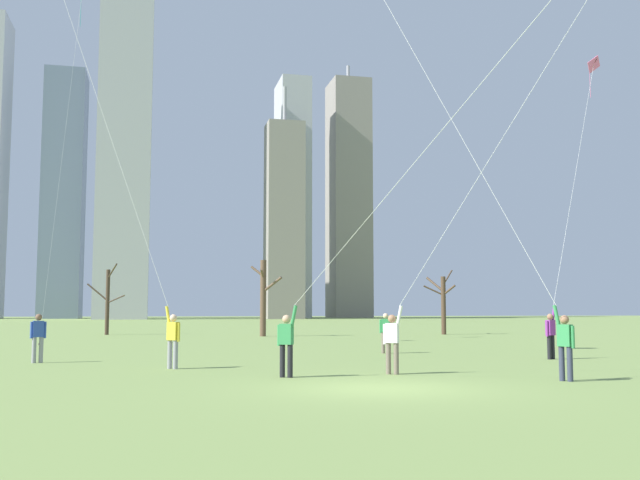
% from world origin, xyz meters
% --- Properties ---
extents(ground_plane, '(400.00, 400.00, 0.00)m').
position_xyz_m(ground_plane, '(0.00, 0.00, 0.00)').
color(ground_plane, '#7A934C').
extents(kite_flyer_far_back_green, '(5.44, 7.80, 17.69)m').
position_xyz_m(kite_flyer_far_back_green, '(4.26, 1.59, 3.24)').
color(kite_flyer_far_back_green, '#33384C').
rests_on(kite_flyer_far_back_green, ground).
extents(kite_flyer_midfield_center_white, '(7.85, 11.82, 13.27)m').
position_xyz_m(kite_flyer_midfield_center_white, '(-0.63, 1.73, 2.42)').
color(kite_flyer_midfield_center_white, black).
rests_on(kite_flyer_midfield_center_white, ground).
extents(kite_flyer_foreground_right_orange, '(9.37, 5.56, 17.98)m').
position_xyz_m(kite_flyer_foreground_right_orange, '(2.95, 2.58, 3.77)').
color(kite_flyer_foreground_right_orange, '#726656').
rests_on(kite_flyer_foreground_right_orange, ground).
extents(kite_flyer_midfield_right_pink, '(7.33, 7.09, 14.00)m').
position_xyz_m(kite_flyer_midfield_right_pink, '(9.72, 8.84, 2.43)').
color(kite_flyer_midfield_right_pink, black).
rests_on(kite_flyer_midfield_right_pink, ground).
extents(kite_flyer_foreground_left_blue, '(7.12, 4.72, 20.84)m').
position_xyz_m(kite_flyer_foreground_left_blue, '(-5.46, 7.32, 4.17)').
color(kite_flyer_foreground_left_blue, gray).
rests_on(kite_flyer_foreground_left_blue, ground).
extents(bystander_strolling_midfield, '(0.47, 0.33, 1.62)m').
position_xyz_m(bystander_strolling_midfield, '(4.30, 12.82, 0.90)').
color(bystander_strolling_midfield, '#726656').
rests_on(bystander_strolling_midfield, ground).
extents(bystander_far_off_by_trees, '(0.50, 0.28, 1.62)m').
position_xyz_m(bystander_far_off_by_trees, '(-8.67, 10.20, 0.90)').
color(bystander_far_off_by_trees, gray).
rests_on(bystander_far_off_by_trees, ground).
extents(distant_kite_low_near_trees_teal, '(1.99, 1.86, 20.13)m').
position_xyz_m(distant_kite_low_near_trees_teal, '(-9.16, 24.95, 18.20)').
color(distant_kite_low_near_trees_teal, teal).
rests_on(distant_kite_low_near_trees_teal, ground).
extents(bare_tree_far_right_edge, '(2.74, 1.83, 5.03)m').
position_xyz_m(bare_tree_far_right_edge, '(-8.08, 38.93, 2.48)').
color(bare_tree_far_right_edge, '#423326').
rests_on(bare_tree_far_right_edge, ground).
extents(bare_tree_left_of_center, '(1.99, 1.70, 5.12)m').
position_xyz_m(bare_tree_left_of_center, '(2.35, 33.34, 2.71)').
color(bare_tree_left_of_center, brown).
rests_on(bare_tree_left_of_center, ground).
extents(bare_tree_right_of_center, '(2.56, 2.02, 4.73)m').
position_xyz_m(bare_tree_right_of_center, '(15.63, 34.29, 2.37)').
color(bare_tree_right_of_center, '#4C3828').
rests_on(bare_tree_right_of_center, ground).
extents(skyline_slender_spire, '(7.55, 7.00, 48.29)m').
position_xyz_m(skyline_slender_spire, '(21.28, 132.02, 20.26)').
color(skyline_slender_spire, gray).
rests_on(skyline_slender_spire, ground).
extents(skyline_squat_block, '(8.33, 10.70, 53.36)m').
position_xyz_m(skyline_squat_block, '(-23.91, 149.30, 26.68)').
color(skyline_squat_block, slate).
rests_on(skyline_squat_block, ground).
extents(skyline_wide_slab, '(9.07, 10.90, 61.76)m').
position_xyz_m(skyline_wide_slab, '(41.08, 154.44, 28.74)').
color(skyline_wide_slab, gray).
rests_on(skyline_wide_slab, ground).
extents(skyline_short_annex, '(6.75, 11.76, 54.33)m').
position_xyz_m(skyline_short_annex, '(25.89, 147.52, 27.16)').
color(skyline_short_annex, '#B2B2B7').
rests_on(skyline_short_annex, ground).
extents(skyline_tall_tower, '(10.24, 10.47, 69.84)m').
position_xyz_m(skyline_tall_tower, '(-10.81, 133.35, 34.92)').
color(skyline_tall_tower, '#B2B2B7').
rests_on(skyline_tall_tower, ground).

